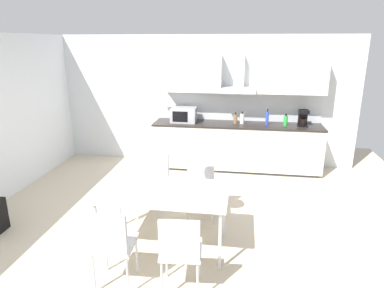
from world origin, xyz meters
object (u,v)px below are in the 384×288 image
object	(u,v)px
dining_table	(164,194)
chair_near_right	(180,247)
bottle_green	(286,121)
bottle_blue	(267,118)
bottle_brown	(235,119)
pendant_lamp	(161,95)
bottle_white	(242,118)
microwave	(184,115)
coffee_maker	(303,118)
chair_far_left	(154,179)
chair_near_left	(111,241)
chair_far_right	(200,181)

from	to	relation	value
dining_table	chair_near_right	xyz separation A→B (m)	(0.35, -0.80, -0.16)
bottle_green	bottle_blue	bearing A→B (deg)	173.03
bottle_brown	pendant_lamp	size ratio (longest dim) A/B	0.66
bottle_blue	bottle_white	bearing A→B (deg)	176.94
microwave	coffee_maker	world-z (taller)	coffee_maker
coffee_maker	pendant_lamp	size ratio (longest dim) A/B	0.94
chair_far_left	chair_near_left	size ratio (longest dim) A/B	1.00
dining_table	pendant_lamp	bearing A→B (deg)	0.00
dining_table	chair_near_right	distance (m)	0.89
chair_near_left	chair_far_right	world-z (taller)	same
bottle_blue	dining_table	world-z (taller)	bottle_blue
bottle_green	bottle_brown	bearing A→B (deg)	176.24
bottle_white	bottle_green	world-z (taller)	same
bottle_white	pendant_lamp	xyz separation A→B (m)	(-0.86, -2.85, 0.86)
microwave	coffee_maker	distance (m)	2.23
bottle_green	pendant_lamp	bearing A→B (deg)	-120.74
coffee_maker	bottle_green	distance (m)	0.32
bottle_blue	bottle_brown	bearing A→B (deg)	178.05
coffee_maker	chair_far_right	xyz separation A→B (m)	(-1.64, -2.04, -0.52)
dining_table	chair_near_left	world-z (taller)	chair_near_left
coffee_maker	bottle_blue	size ratio (longest dim) A/B	1.00
microwave	dining_table	bearing A→B (deg)	-84.73
chair_far_left	chair_near_left	distance (m)	1.60
bottle_white	chair_near_right	world-z (taller)	bottle_white
bottle_white	coffee_maker	bearing A→B (deg)	-0.60
chair_near_left	chair_far_right	bearing A→B (deg)	67.34
bottle_white	chair_far_left	xyz separation A→B (m)	(-1.19, -2.05, -0.46)
bottle_green	chair_far_left	xyz separation A→B (m)	(-1.99, -1.98, -0.46)
bottle_blue	dining_table	xyz separation A→B (m)	(-1.32, -2.82, -0.34)
bottle_brown	chair_far_right	xyz separation A→B (m)	(-0.40, -2.04, -0.46)
chair_near_right	microwave	bearing A→B (deg)	99.54
microwave	bottle_white	distance (m)	1.12
chair_far_left	dining_table	bearing A→B (deg)	-67.38
coffee_maker	bottle_white	size ratio (longest dim) A/B	1.31
chair_far_left	chair_far_right	size ratio (longest dim) A/B	1.00
microwave	chair_far_left	bearing A→B (deg)	-92.10
bottle_brown	chair_near_right	world-z (taller)	bottle_brown
chair_near_left	chair_far_right	xyz separation A→B (m)	(0.67, 1.60, 0.00)
dining_table	chair_far_left	distance (m)	0.88
coffee_maker	bottle_brown	xyz separation A→B (m)	(-1.23, 0.01, -0.06)
bottle_brown	dining_table	xyz separation A→B (m)	(-0.73, -2.84, -0.30)
bottle_brown	pendant_lamp	world-z (taller)	pendant_lamp
pendant_lamp	chair_near_left	bearing A→B (deg)	-112.79
bottle_brown	chair_near_right	distance (m)	3.69
dining_table	pendant_lamp	distance (m)	1.16
coffee_maker	bottle_brown	distance (m)	1.24
chair_near_left	pendant_lamp	distance (m)	1.58
bottle_green	chair_near_right	size ratio (longest dim) A/B	0.26
dining_table	chair_near_right	world-z (taller)	chair_near_right
coffee_maker	pendant_lamp	distance (m)	3.54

